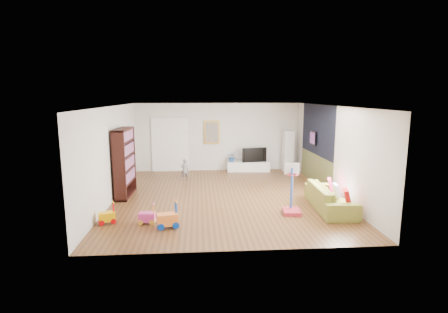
{
  "coord_description": "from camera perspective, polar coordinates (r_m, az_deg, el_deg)",
  "views": [
    {
      "loc": [
        -0.77,
        -10.12,
        3.01
      ],
      "look_at": [
        0.0,
        0.4,
        1.15
      ],
      "focal_mm": 28.0,
      "sensor_mm": 36.0,
      "label": 1
    }
  ],
  "objects": [
    {
      "name": "media_console",
      "position": [
        13.98,
        4.01,
        -1.64
      ],
      "size": [
        1.71,
        0.53,
        0.39
      ],
      "primitive_type": "cube",
      "rotation": [
        0.0,
        0.0,
        -0.07
      ],
      "color": "white",
      "rests_on": "ground"
    },
    {
      "name": "floor",
      "position": [
        10.59,
        0.16,
        -6.52
      ],
      "size": [
        6.5,
        7.5,
        0.0
      ],
      "primitive_type": "cube",
      "color": "brown",
      "rests_on": "ground"
    },
    {
      "name": "ride_on_orange",
      "position": [
        8.19,
        -9.23,
        -9.35
      ],
      "size": [
        0.52,
        0.38,
        0.63
      ],
      "primitive_type": "cube",
      "rotation": [
        0.0,
        0.0,
        0.21
      ],
      "color": "orange",
      "rests_on": "ground"
    },
    {
      "name": "child",
      "position": [
        12.52,
        -6.42,
        -2.15
      ],
      "size": [
        0.33,
        0.27,
        0.78
      ],
      "primitive_type": "imported",
      "rotation": [
        0.0,
        0.0,
        3.46
      ],
      "color": "slate",
      "rests_on": "ground"
    },
    {
      "name": "navy_accent",
      "position": [
        12.25,
        14.95,
        4.23
      ],
      "size": [
        0.01,
        3.2,
        1.7
      ],
      "primitive_type": "cube",
      "color": "black",
      "rests_on": "wall_right"
    },
    {
      "name": "sofa",
      "position": [
        9.79,
        16.97,
        -6.41
      ],
      "size": [
        0.97,
        2.22,
        0.64
      ],
      "primitive_type": "imported",
      "rotation": [
        0.0,
        0.0,
        1.52
      ],
      "color": "olive",
      "rests_on": "ground"
    },
    {
      "name": "artwork_right",
      "position": [
        12.45,
        14.31,
        2.95
      ],
      "size": [
        0.04,
        0.56,
        0.46
      ],
      "primitive_type": "cube",
      "color": "#7F3F8C",
      "rests_on": "wall_right"
    },
    {
      "name": "ride_on_yellow",
      "position": [
        8.82,
        -18.62,
        -8.75
      ],
      "size": [
        0.44,
        0.35,
        0.51
      ],
      "primitive_type": "cube",
      "rotation": [
        0.0,
        0.0,
        0.35
      ],
      "color": "#F9B700",
      "rests_on": "ground"
    },
    {
      "name": "olive_wainscot",
      "position": [
        12.45,
        14.68,
        -1.96
      ],
      "size": [
        0.01,
        3.2,
        1.0
      ],
      "primitive_type": "cube",
      "color": "brown",
      "rests_on": "wall_right"
    },
    {
      "name": "wall_right",
      "position": [
        11.02,
        17.27,
        0.88
      ],
      "size": [
        0.0,
        7.5,
        2.7
      ],
      "primitive_type": "cube",
      "color": "silver",
      "rests_on": "ground"
    },
    {
      "name": "wall_back",
      "position": [
        13.99,
        -1.0,
        3.18
      ],
      "size": [
        6.5,
        0.0,
        2.7
      ],
      "primitive_type": "cube",
      "color": "silver",
      "rests_on": "ground"
    },
    {
      "name": "painting_back",
      "position": [
        13.92,
        -2.03,
        3.97
      ],
      "size": [
        0.62,
        0.06,
        0.92
      ],
      "primitive_type": "cube",
      "color": "gold",
      "rests_on": "wall_back"
    },
    {
      "name": "vase_plant",
      "position": [
        13.84,
        1.32,
        -0.06
      ],
      "size": [
        0.43,
        0.39,
        0.41
      ],
      "primitive_type": "imported",
      "rotation": [
        0.0,
        0.0,
        -0.23
      ],
      "color": "#224B8A",
      "rests_on": "media_console"
    },
    {
      "name": "wall_left",
      "position": [
        10.55,
        -17.72,
        0.47
      ],
      "size": [
        0.0,
        7.5,
        2.7
      ],
      "primitive_type": "cube",
      "color": "silver",
      "rests_on": "ground"
    },
    {
      "name": "wall_front",
      "position": [
        6.63,
        2.63,
        -4.51
      ],
      "size": [
        6.5,
        0.0,
        2.7
      ],
      "primitive_type": "cube",
      "color": "silver",
      "rests_on": "ground"
    },
    {
      "name": "doorway",
      "position": [
        14.01,
        -8.78,
        1.84
      ],
      "size": [
        1.45,
        0.06,
        2.1
      ],
      "primitive_type": "cube",
      "color": "white",
      "rests_on": "ground"
    },
    {
      "name": "pillow_center",
      "position": [
        9.83,
        17.93,
        -5.28
      ],
      "size": [
        0.14,
        0.36,
        0.35
      ],
      "primitive_type": "cube",
      "rotation": [
        0.0,
        0.0,
        -0.14
      ],
      "color": "white",
      "rests_on": "sofa"
    },
    {
      "name": "tall_cabinet",
      "position": [
        14.1,
        10.43,
        0.87
      ],
      "size": [
        0.4,
        0.4,
        1.63
      ],
      "primitive_type": "cube",
      "rotation": [
        0.0,
        0.0,
        0.05
      ],
      "color": "silver",
      "rests_on": "ground"
    },
    {
      "name": "ride_on_pink",
      "position": [
        8.55,
        -12.49,
        -9.06
      ],
      "size": [
        0.39,
        0.26,
        0.5
      ],
      "primitive_type": "cube",
      "rotation": [
        0.0,
        0.0,
        -0.08
      ],
      "color": "#DB3A97",
      "rests_on": "ground"
    },
    {
      "name": "pillow_left",
      "position": [
        9.26,
        19.49,
        -6.3
      ],
      "size": [
        0.22,
        0.41,
        0.4
      ],
      "primitive_type": "cube",
      "rotation": [
        0.0,
        0.0,
        -0.3
      ],
      "color": "#AA100F",
      "rests_on": "sofa"
    },
    {
      "name": "tv",
      "position": [
        13.92,
        4.86,
        0.32
      ],
      "size": [
        1.01,
        0.3,
        0.58
      ],
      "primitive_type": "imported",
      "rotation": [
        0.0,
        0.0,
        0.17
      ],
      "color": "black",
      "rests_on": "media_console"
    },
    {
      "name": "pillow_right",
      "position": [
        10.38,
        17.0,
        -4.43
      ],
      "size": [
        0.19,
        0.37,
        0.35
      ],
      "primitive_type": "cube",
      "rotation": [
        0.0,
        0.0,
        -0.3
      ],
      "color": "#C52554",
      "rests_on": "sofa"
    },
    {
      "name": "bookshelf",
      "position": [
        10.86,
        -15.94,
        -0.94
      ],
      "size": [
        0.41,
        1.41,
        2.04
      ],
      "primitive_type": "cube",
      "rotation": [
        0.0,
        0.0,
        -0.03
      ],
      "color": "black",
      "rests_on": "ground"
    },
    {
      "name": "basketball_hoop",
      "position": [
        9.1,
        11.11,
        -5.24
      ],
      "size": [
        0.5,
        0.59,
        1.29
      ],
      "primitive_type": "cube",
      "rotation": [
        0.0,
        0.0,
        -0.12
      ],
      "color": "#BA2C3B",
      "rests_on": "ground"
    },
    {
      "name": "ceiling",
      "position": [
        10.16,
        0.17,
        8.25
      ],
      "size": [
        6.5,
        7.5,
        0.0
      ],
      "primitive_type": "cube",
      "color": "white",
      "rests_on": "ground"
    }
  ]
}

